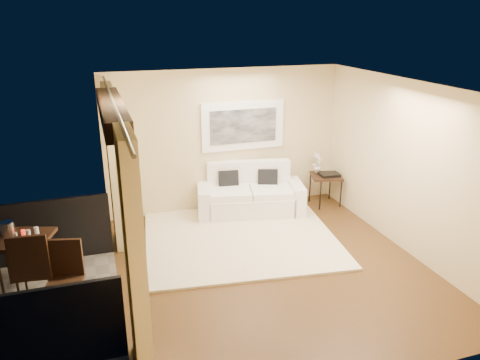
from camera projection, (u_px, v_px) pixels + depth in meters
floor at (272, 267)px, 7.07m from camera, size 5.00×5.00×0.00m
room_shell at (112, 111)px, 5.61m from camera, size 5.00×6.40×5.00m
balcony at (35, 296)px, 6.05m from camera, size 1.81×2.60×1.17m
curtains at (122, 202)px, 6.01m from camera, size 0.16×4.80×2.64m
artwork at (243, 126)px, 8.84m from camera, size 1.62×0.07×0.92m
rug at (241, 238)px, 7.94m from camera, size 3.46×3.11×0.04m
sofa at (250, 196)px, 8.94m from camera, size 2.12×1.24×0.95m
side_table at (326, 178)px, 9.24m from camera, size 0.69×0.69×0.62m
tray at (329, 174)px, 9.19m from camera, size 0.39×0.30×0.05m
orchid at (317, 163)px, 9.25m from camera, size 0.28×0.27×0.45m
bistro_table at (23, 243)px, 6.23m from camera, size 0.87×0.87×0.81m
balcony_chair_far at (32, 265)px, 5.88m from camera, size 0.51×0.52×1.08m
balcony_chair_near at (65, 272)px, 5.86m from camera, size 0.51×0.51×0.97m
ice_bucket at (8, 229)px, 6.23m from camera, size 0.18×0.18×0.20m
candle at (23, 232)px, 6.28m from camera, size 0.06×0.06×0.07m
vase at (17, 239)px, 5.96m from camera, size 0.04×0.04×0.18m
glass_a at (28, 234)px, 6.17m from camera, size 0.06×0.06×0.12m
glass_b at (37, 231)px, 6.25m from camera, size 0.06×0.06×0.12m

